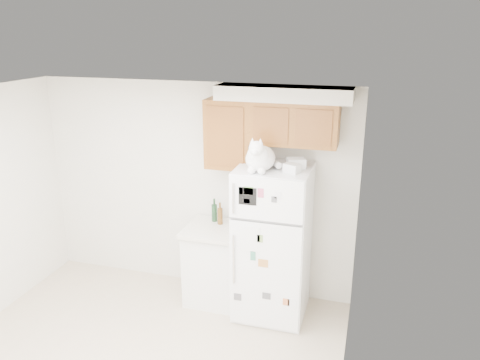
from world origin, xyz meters
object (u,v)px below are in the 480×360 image
at_px(refrigerator, 272,243).
at_px(cat, 260,158).
at_px(base_counter, 215,263).
at_px(storage_box_front, 292,168).
at_px(storage_box_back, 296,163).
at_px(bottle_amber, 220,213).
at_px(bottle_green, 214,210).

relative_size(refrigerator, cat, 3.23).
relative_size(base_counter, storage_box_front, 6.13).
distance_m(base_counter, storage_box_front, 1.58).
bearing_deg(base_counter, storage_box_front, -12.46).
relative_size(storage_box_back, bottle_amber, 0.69).
distance_m(refrigerator, bottle_green, 0.81).
bearing_deg(cat, storage_box_front, 6.25).
bearing_deg(cat, bottle_amber, 148.36).
relative_size(storage_box_back, bottle_green, 0.65).
xyz_separation_m(base_counter, cat, (0.57, -0.23, 1.38)).
bearing_deg(bottle_green, storage_box_front, -20.75).
distance_m(base_counter, bottle_green, 0.62).
bearing_deg(storage_box_front, cat, -151.76).
distance_m(cat, storage_box_front, 0.33).
height_order(base_counter, cat, cat).
height_order(base_counter, bottle_amber, bottle_amber).
height_order(cat, bottle_green, cat).
bearing_deg(cat, storage_box_back, 31.76).
bearing_deg(refrigerator, storage_box_back, 12.07).
height_order(cat, storage_box_back, cat).
height_order(storage_box_front, bottle_green, storage_box_front).
bearing_deg(storage_box_front, refrigerator, 170.72).
distance_m(cat, storage_box_back, 0.40).
height_order(storage_box_back, bottle_amber, storage_box_back).
distance_m(base_counter, cat, 1.51).
relative_size(base_counter, cat, 1.75).
relative_size(refrigerator, storage_box_back, 9.44).
distance_m(storage_box_back, storage_box_front, 0.17).
bearing_deg(base_counter, storage_box_back, -1.74).
relative_size(base_counter, bottle_amber, 3.54).
distance_m(refrigerator, bottle_amber, 0.70).
bearing_deg(bottle_amber, storage_box_back, -8.30).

